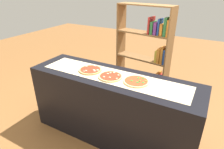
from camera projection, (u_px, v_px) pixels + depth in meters
ground_plane at (112, 134)px, 2.66m from camera, size 12.00×12.00×0.00m
counter at (112, 107)px, 2.46m from camera, size 2.12×0.62×0.90m
parchment_paper at (112, 76)px, 2.27m from camera, size 1.83×0.39×0.00m
pizza_mushroom_0 at (90, 70)px, 2.40m from camera, size 0.29×0.29×0.03m
pizza_mushroom_1 at (111, 76)px, 2.24m from camera, size 0.29×0.29×0.02m
pizza_spinach_2 at (136, 81)px, 2.12m from camera, size 0.29×0.29×0.02m
bookshelf at (149, 62)px, 3.01m from camera, size 0.89×0.37×1.63m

